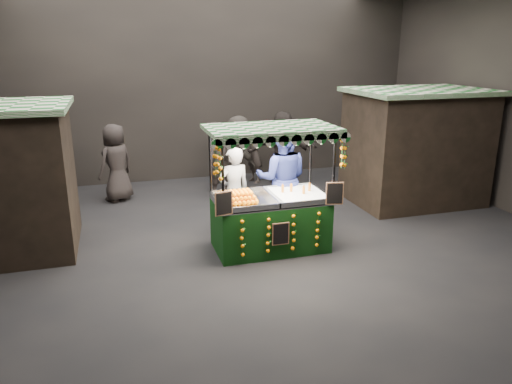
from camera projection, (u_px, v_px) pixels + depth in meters
name	position (u px, v px, depth m)	size (l,w,h in m)	color
ground	(248.00, 245.00, 8.90)	(12.00, 12.00, 0.00)	black
market_hall	(247.00, 54.00, 7.91)	(12.10, 10.10, 5.05)	black
neighbour_stall_right	(415.00, 146.00, 11.09)	(3.00, 2.20, 2.60)	black
juice_stall	(271.00, 213.00, 8.55)	(2.29, 1.34, 2.22)	black
vendor_grey	(234.00, 191.00, 9.19)	(0.69, 0.51, 1.72)	gray
vendor_blue	(282.00, 179.00, 9.33)	(1.24, 1.10, 2.11)	navy
shopper_0	(221.00, 162.00, 11.55)	(0.63, 0.42, 1.72)	#2C2523
shopper_1	(382.00, 156.00, 12.27)	(0.93, 0.80, 1.64)	black
shopper_2	(237.00, 167.00, 11.45)	(0.95, 0.61, 1.51)	#282520
shopper_3	(238.00, 152.00, 12.26)	(1.31, 1.34, 1.84)	#292522
shopper_4	(116.00, 163.00, 11.23)	(1.05, 1.00, 1.81)	#2C2624
shopper_5	(283.00, 148.00, 12.64)	(1.65, 1.65, 1.91)	#2A2522
shopper_6	(255.00, 153.00, 12.79)	(0.53, 0.66, 1.58)	#2E2825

